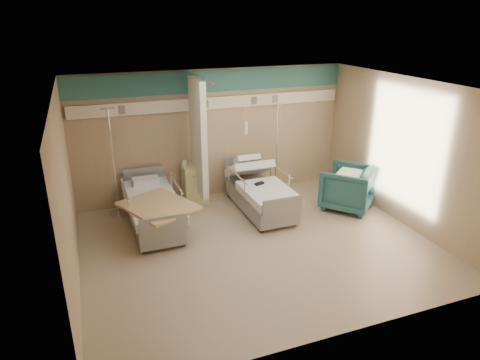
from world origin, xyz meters
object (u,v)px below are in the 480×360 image
at_px(iv_stand_left, 117,194).
at_px(bedside_cabinet, 195,184).
at_px(visitor_armchair, 348,188).
at_px(bed_right, 260,197).
at_px(iv_stand_right, 276,174).
at_px(bed_left, 154,213).

bearing_deg(iv_stand_left, bedside_cabinet, 1.74).
bearing_deg(visitor_armchair, bed_right, -57.00).
relative_size(iv_stand_right, iv_stand_left, 0.92).
xyz_separation_m(bed_left, iv_stand_right, (2.96, 0.89, 0.10)).
height_order(bed_right, bedside_cabinet, bedside_cabinet).
distance_m(bed_right, bed_left, 2.20).
bearing_deg(bed_left, bedside_cabinet, 40.60).
bearing_deg(iv_stand_left, bed_left, -55.50).
bearing_deg(bed_right, iv_stand_left, 163.02).
distance_m(bed_left, visitor_armchair, 4.01).
bearing_deg(iv_stand_left, visitor_armchair, -16.56).
distance_m(bed_right, iv_stand_left, 2.91).
relative_size(visitor_armchair, iv_stand_right, 0.49).
relative_size(bedside_cabinet, iv_stand_left, 0.38).
distance_m(bedside_cabinet, iv_stand_right, 1.91).
xyz_separation_m(bedside_cabinet, visitor_armchair, (2.92, -1.41, 0.03)).
xyz_separation_m(bed_right, bedside_cabinet, (-1.15, 0.90, 0.11)).
relative_size(bed_left, iv_stand_left, 0.98).
bearing_deg(bed_right, iv_stand_right, 49.28).
distance_m(bed_left, iv_stand_left, 1.04).
height_order(visitor_armchair, iv_stand_right, iv_stand_right).
xyz_separation_m(bedside_cabinet, iv_stand_left, (-1.63, -0.05, 0.03)).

